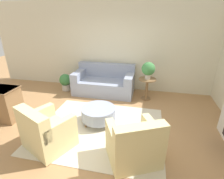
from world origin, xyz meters
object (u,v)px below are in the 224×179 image
object	(u,v)px
potted_plant_floor	(65,81)
couch	(104,83)
side_table	(147,85)
armchair_right	(134,145)
potted_plant_on_side_table	(148,69)
ottoman_table	(99,113)
armchair_left	(46,132)

from	to	relation	value
potted_plant_floor	couch	bearing A→B (deg)	3.98
side_table	potted_plant_floor	bearing A→B (deg)	177.71
couch	armchair_right	world-z (taller)	couch
couch	potted_plant_floor	world-z (taller)	couch
armchair_right	potted_plant_on_side_table	bearing A→B (deg)	87.48
potted_plant_on_side_table	potted_plant_floor	size ratio (longest dim) A/B	0.88
armchair_right	potted_plant_on_side_table	xyz separation A→B (m)	(0.11, 2.54, 0.59)
couch	ottoman_table	xyz separation A→B (m)	(0.32, -1.75, -0.07)
side_table	potted_plant_floor	xyz separation A→B (m)	(-2.68, 0.11, -0.13)
side_table	armchair_left	bearing A→B (deg)	-124.82
armchair_right	couch	bearing A→B (deg)	114.48
potted_plant_on_side_table	armchair_left	bearing A→B (deg)	-124.82
armchair_left	ottoman_table	world-z (taller)	armchair_left
armchair_right	side_table	xyz separation A→B (m)	(0.11, 2.54, 0.10)
ottoman_table	side_table	bearing A→B (deg)	56.16
armchair_left	potted_plant_floor	distance (m)	2.80
ottoman_table	potted_plant_floor	world-z (taller)	potted_plant_floor
ottoman_table	potted_plant_floor	distance (m)	2.33
armchair_left	side_table	world-z (taller)	armchair_left
couch	potted_plant_on_side_table	world-z (taller)	potted_plant_on_side_table
armchair_left	armchair_right	bearing A→B (deg)	0.00
armchair_left	potted_plant_on_side_table	size ratio (longest dim) A/B	2.16
ottoman_table	couch	bearing A→B (deg)	100.39
ottoman_table	side_table	xyz separation A→B (m)	(1.04, 1.55, 0.17)
armchair_left	armchair_right	xyz separation A→B (m)	(1.66, 0.00, 0.00)
couch	armchair_right	bearing A→B (deg)	-65.52
ottoman_table	side_table	distance (m)	1.87
armchair_right	potted_plant_floor	bearing A→B (deg)	134.12
side_table	potted_plant_on_side_table	world-z (taller)	potted_plant_on_side_table
armchair_left	potted_plant_floor	xyz separation A→B (m)	(-0.91, 2.65, -0.03)
armchair_right	ottoman_table	xyz separation A→B (m)	(-0.93, 0.99, -0.08)
couch	armchair_left	distance (m)	2.77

